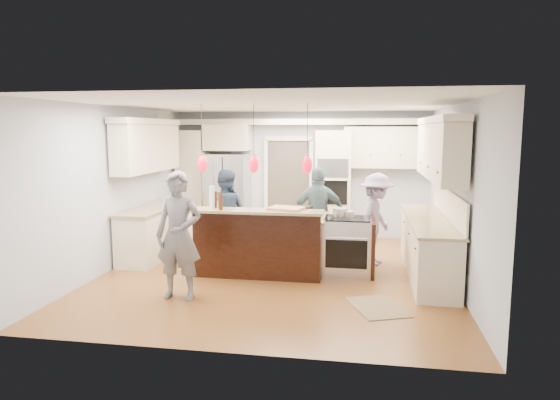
% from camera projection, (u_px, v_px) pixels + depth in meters
% --- Properties ---
extents(ground_plane, '(6.00, 6.00, 0.00)m').
position_uv_depth(ground_plane, '(276.00, 273.00, 8.14)').
color(ground_plane, brown).
rests_on(ground_plane, ground).
extents(room_shell, '(5.54, 6.04, 2.72)m').
position_uv_depth(room_shell, '(276.00, 161.00, 7.88)').
color(room_shell, '#B2BCC6').
rests_on(room_shell, ground).
extents(refrigerator, '(0.90, 0.70, 1.80)m').
position_uv_depth(refrigerator, '(227.00, 195.00, 10.84)').
color(refrigerator, '#B7B7BC').
rests_on(refrigerator, ground).
extents(oven_column, '(0.72, 0.69, 2.30)m').
position_uv_depth(oven_column, '(334.00, 186.00, 10.46)').
color(oven_column, beige).
rests_on(oven_column, ground).
extents(back_upper_cabinets, '(5.30, 0.61, 2.54)m').
position_uv_depth(back_upper_cabinets, '(264.00, 160.00, 10.72)').
color(back_upper_cabinets, beige).
rests_on(back_upper_cabinets, ground).
extents(right_counter_run, '(0.64, 3.10, 2.51)m').
position_uv_depth(right_counter_run, '(432.00, 210.00, 7.88)').
color(right_counter_run, beige).
rests_on(right_counter_run, ground).
extents(left_cabinets, '(0.64, 2.30, 2.51)m').
position_uv_depth(left_cabinets, '(153.00, 199.00, 9.17)').
color(left_cabinets, beige).
rests_on(left_cabinets, ground).
extents(kitchen_island, '(2.10, 1.46, 1.12)m').
position_uv_depth(kitchen_island, '(262.00, 242.00, 8.18)').
color(kitchen_island, black).
rests_on(kitchen_island, ground).
extents(island_range, '(0.82, 0.71, 0.92)m').
position_uv_depth(island_range, '(349.00, 246.00, 8.03)').
color(island_range, '#B7B7BC').
rests_on(island_range, ground).
extents(pendant_lights, '(1.75, 0.15, 1.03)m').
position_uv_depth(pendant_lights, '(254.00, 164.00, 7.43)').
color(pendant_lights, black).
rests_on(pendant_lights, ground).
extents(person_bar_end, '(0.65, 0.43, 1.76)m').
position_uv_depth(person_bar_end, '(179.00, 235.00, 6.80)').
color(person_bar_end, slate).
rests_on(person_bar_end, ground).
extents(person_far_left, '(0.79, 0.63, 1.61)m').
position_uv_depth(person_far_left, '(225.00, 214.00, 9.05)').
color(person_far_left, '#27344C').
rests_on(person_far_left, ground).
extents(person_far_right, '(1.04, 0.61, 1.67)m').
position_uv_depth(person_far_right, '(319.00, 215.00, 8.75)').
color(person_far_right, slate).
rests_on(person_far_right, ground).
extents(person_range_side, '(0.88, 1.15, 1.58)m').
position_uv_depth(person_range_side, '(376.00, 219.00, 8.56)').
color(person_range_side, gray).
rests_on(person_range_side, ground).
extents(floor_rug, '(0.88, 1.04, 0.01)m').
position_uv_depth(floor_rug, '(377.00, 307.00, 6.54)').
color(floor_rug, olive).
rests_on(floor_rug, ground).
extents(water_bottle, '(0.09, 0.09, 0.34)m').
position_uv_depth(water_bottle, '(212.00, 197.00, 7.61)').
color(water_bottle, silver).
rests_on(water_bottle, kitchen_island).
extents(beer_bottle_a, '(0.07, 0.07, 0.23)m').
position_uv_depth(beer_bottle_a, '(220.00, 201.00, 7.60)').
color(beer_bottle_a, '#401E0B').
rests_on(beer_bottle_a, kitchen_island).
extents(beer_bottle_b, '(0.08, 0.08, 0.25)m').
position_uv_depth(beer_bottle_b, '(221.00, 202.00, 7.44)').
color(beer_bottle_b, '#401E0B').
rests_on(beer_bottle_b, kitchen_island).
extents(beer_bottle_c, '(0.07, 0.07, 0.25)m').
position_uv_depth(beer_bottle_c, '(215.00, 199.00, 7.68)').
color(beer_bottle_c, '#401E0B').
rests_on(beer_bottle_c, kitchen_island).
extents(drink_can, '(0.08, 0.08, 0.12)m').
position_uv_depth(drink_can, '(219.00, 205.00, 7.63)').
color(drink_can, '#B7B7BC').
rests_on(drink_can, kitchen_island).
extents(cutting_board, '(0.58, 0.48, 0.04)m').
position_uv_depth(cutting_board, '(286.00, 208.00, 7.49)').
color(cutting_board, tan).
rests_on(cutting_board, kitchen_island).
extents(pot_large, '(0.24, 0.24, 0.14)m').
position_uv_depth(pot_large, '(340.00, 213.00, 8.03)').
color(pot_large, '#B7B7BC').
rests_on(pot_large, island_range).
extents(pot_small, '(0.20, 0.20, 0.10)m').
position_uv_depth(pot_small, '(348.00, 214.00, 8.00)').
color(pot_small, '#B7B7BC').
rests_on(pot_small, island_range).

